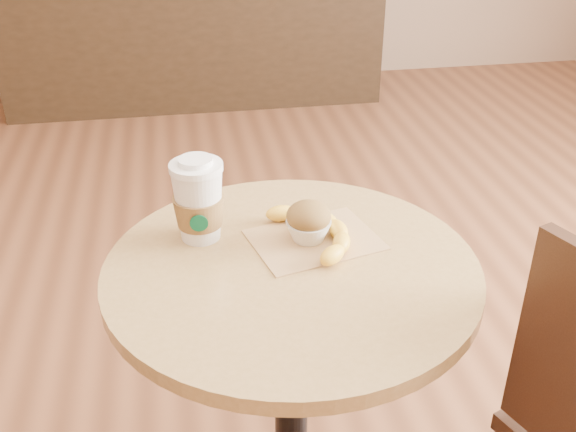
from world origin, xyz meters
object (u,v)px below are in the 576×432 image
at_px(coffee_cup, 199,203).
at_px(muffin, 309,222).
at_px(cafe_table, 291,354).
at_px(banana, 313,232).

xyz_separation_m(coffee_cup, muffin, (0.21, -0.05, -0.03)).
distance_m(cafe_table, muffin, 0.27).
height_order(muffin, banana, muffin).
distance_m(coffee_cup, banana, 0.23).
bearing_deg(banana, cafe_table, -144.21).
bearing_deg(muffin, banana, -28.89).
bearing_deg(muffin, cafe_table, -121.22).
bearing_deg(cafe_table, muffin, 58.78).
relative_size(cafe_table, muffin, 8.39).
relative_size(coffee_cup, banana, 0.72).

